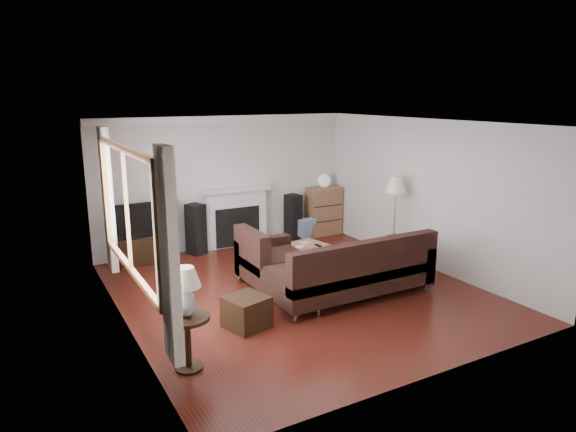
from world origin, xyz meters
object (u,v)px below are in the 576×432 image
coffee_table (297,258)px  side_table (188,343)px  sectional_sofa (350,268)px  floor_lamp (395,219)px  tv_stand (148,248)px  bookshelf (324,211)px

coffee_table → side_table: bearing=-151.6°
sectional_sofa → coffee_table: bearing=94.0°
sectional_sofa → floor_lamp: floor_lamp is taller
tv_stand → bookshelf: bearing=0.5°
tv_stand → bookshelf: bookshelf is taller
tv_stand → floor_lamp: floor_lamp is taller
bookshelf → floor_lamp: (0.12, -2.08, 0.25)m
bookshelf → side_table: (-4.25, -3.90, -0.20)m
bookshelf → tv_stand: bearing=-179.5°
tv_stand → side_table: (-0.54, -3.87, 0.06)m
tv_stand → bookshelf: (3.71, 0.03, 0.26)m
bookshelf → floor_lamp: size_ratio=0.67×
sectional_sofa → floor_lamp: 1.93m
coffee_table → sectional_sofa: bearing=-97.8°
bookshelf → side_table: bookshelf is taller
sectional_sofa → floor_lamp: (1.64, 0.97, 0.32)m
tv_stand → bookshelf: 3.72m
coffee_table → floor_lamp: size_ratio=0.69×
sectional_sofa → coffee_table: sectional_sofa is taller
bookshelf → sectional_sofa: size_ratio=0.38×
sectional_sofa → side_table: bearing=-162.8°
coffee_table → bookshelf: bearing=34.1°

